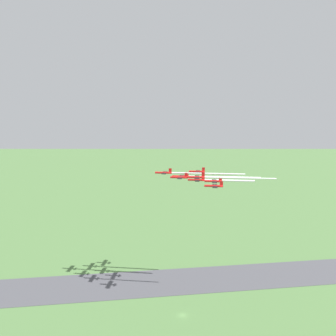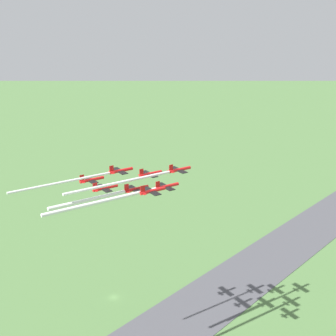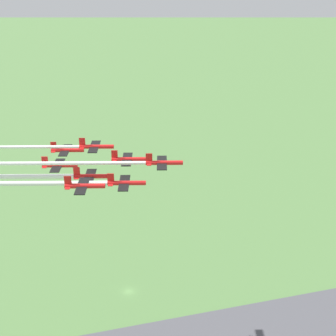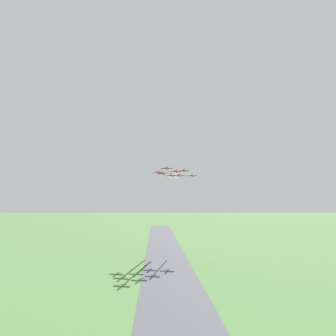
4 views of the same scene
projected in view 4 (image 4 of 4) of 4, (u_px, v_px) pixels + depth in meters
ground_plane at (211, 258)px, 216.55m from camera, size 3000.00×3000.00×0.00m
runway_strip at (167, 260)px, 208.77m from camera, size 566.09×80.60×0.20m
jet_0 at (167, 168)px, 218.23m from camera, size 10.33×10.04×3.48m
jet_1 at (176, 171)px, 226.83m from camera, size 10.33×10.04×3.48m
jet_2 at (162, 174)px, 228.93m from camera, size 10.33×10.04×3.48m
jet_3 at (184, 171)px, 235.81m from camera, size 10.33×10.04×3.48m
jet_4 at (171, 176)px, 237.61m from camera, size 10.33×10.04×3.48m
jet_5 at (158, 172)px, 240.30m from camera, size 10.33×10.04×3.48m
jet_6 at (192, 176)px, 244.15m from camera, size 10.33×10.04×3.48m
jet_7 at (179, 176)px, 246.49m from camera, size 10.33×10.04×3.48m
smoke_trail_0 at (172, 172)px, 244.65m from camera, size 42.74×15.28×1.02m
smoke_trail_2 at (168, 176)px, 255.32m from camera, size 42.77×15.54×1.31m
smoke_trail_3 at (188, 174)px, 260.01m from camera, size 38.39×13.72×0.91m
smoke_trail_4 at (175, 177)px, 256.91m from camera, size 28.99×10.92×1.36m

